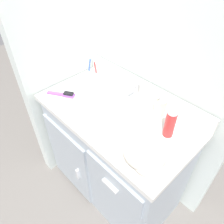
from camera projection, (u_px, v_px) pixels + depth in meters
name	position (u px, v px, depth m)	size (l,w,h in m)	color
ground_plane	(114.00, 185.00, 1.69)	(6.00, 6.00, 0.00)	slate
wall_back	(157.00, 35.00, 1.10)	(1.07, 0.08, 2.20)	silver
wall_left	(53.00, 23.00, 1.22)	(0.08, 0.56, 2.20)	silver
vanity	(114.00, 153.00, 1.42)	(0.89, 0.50, 0.75)	#9EA8B2
backsplash	(144.00, 88.00, 1.27)	(0.89, 0.02, 0.10)	silver
sink_faucet	(136.00, 93.00, 1.23)	(0.09, 0.09, 0.14)	silver
toothbrush_cup	(93.00, 78.00, 1.35)	(0.09, 0.08, 0.19)	silver
soap_dispenser	(160.00, 106.00, 1.14)	(0.06, 0.07, 0.13)	beige
shaving_cream_can	(170.00, 123.00, 1.01)	(0.05, 0.05, 0.16)	red
hairbrush	(65.00, 94.00, 1.29)	(0.16, 0.11, 0.03)	purple
hand_towel	(146.00, 154.00, 0.92)	(0.20, 0.19, 0.10)	beige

